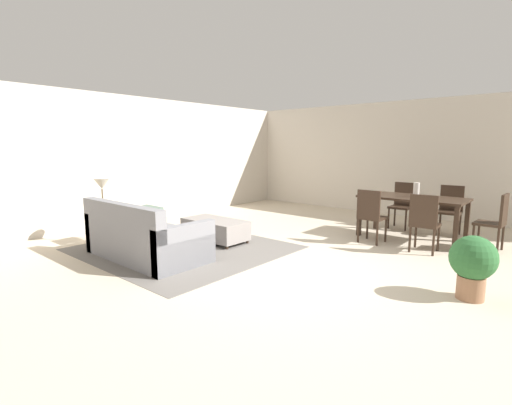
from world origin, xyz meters
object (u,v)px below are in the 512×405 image
Objects in this scene: dining_chair_far_right at (450,207)px; table_lamp at (102,185)px; ottoman_table at (215,229)px; dining_chair_head_east at (496,219)px; side_table at (104,217)px; potted_plant at (473,262)px; couch at (145,239)px; dining_chair_far_left at (402,202)px; dining_table at (412,202)px; vase_centerpiece at (416,190)px; dining_chair_near_right at (424,220)px; dining_chair_near_left at (371,213)px.

table_lamp is at bearing -133.29° from dining_chair_far_right.
dining_chair_head_east reaches higher than ottoman_table.
ottoman_table is at bearing -147.29° from dining_chair_head_east.
dining_chair_head_east is (5.12, 3.77, 0.06)m from side_table.
couch is at bearing -160.11° from potted_plant.
dining_chair_far_left is 1.00× the size of dining_chair_head_east.
potted_plant is (1.86, -3.14, -0.11)m from dining_chair_far_left.
vase_centerpiece is at bearing 22.47° from dining_table.
dining_chair_far_left reaches higher than couch.
vase_centerpiece reaches higher than potted_plant.
ottoman_table is at bearing -132.65° from dining_chair_far_right.
vase_centerpiece reaches higher than dining_chair_far_right.
table_lamp is 5.48m from potted_plant.
dining_chair_far_right is at bearing 61.40° from dining_table.
potted_plant is (0.13, -2.35, -0.11)m from dining_chair_head_east.
dining_chair_far_left is at bearing 64.96° from couch.
dining_chair_head_east is at bearing 36.37° from side_table.
dining_chair_near_right is (4.30, 2.94, -0.48)m from table_lamp.
couch is 5.07m from dining_chair_far_left.
ottoman_table is 1.99× the size of side_table.
dining_chair_near_left is 2.40m from potted_plant.
dining_chair_far_right is at bearing 46.71° from table_lamp.
side_table is 0.64× the size of dining_chair_near_right.
couch is 1.10× the size of dining_table.
ottoman_table is (0.07, 1.36, -0.07)m from couch.
dining_table is 1.89× the size of dining_chair_head_east.
potted_plant is at bearing 1.31° from ottoman_table.
couch is 7.59× the size of vase_centerpiece.
side_table is at bearing -126.69° from dining_chair_far_left.
dining_chair_far_left is 3.66× the size of vase_centerpiece.
vase_centerpiece is at bearing -179.85° from dining_chair_head_east.
dining_chair_head_east is (3.87, 3.80, 0.23)m from couch.
ottoman_table is at bearing -178.69° from potted_plant.
dining_chair_far_left reaches higher than ottoman_table.
potted_plant is (1.83, -1.55, -0.11)m from dining_chair_near_left.
table_lamp reaches higher than dining_chair_near_right.
vase_centerpiece is at bearing 59.59° from dining_chair_near_left.
dining_chair_near_right and dining_chair_far_right have the same top height.
dining_chair_head_east is at bearing 32.71° from ottoman_table.
dining_chair_near_right is at bearing -60.95° from dining_chair_far_left.
dining_chair_near_right is at bearing -64.18° from vase_centerpiece.
side_table is 6.36m from dining_chair_head_east.
dining_chair_far_left reaches higher than potted_plant.
dining_chair_far_left is at bearing 179.28° from dining_chair_far_right.
dining_table is at bearing 119.08° from dining_chair_near_right.
dining_chair_near_left is (3.43, 2.97, -0.48)m from table_lamp.
ottoman_table is 2.03m from table_lamp.
dining_chair_far_left is (2.14, 4.59, 0.23)m from couch.
dining_table reaches higher than side_table.
table_lamp is 5.23m from dining_chair_near_right.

